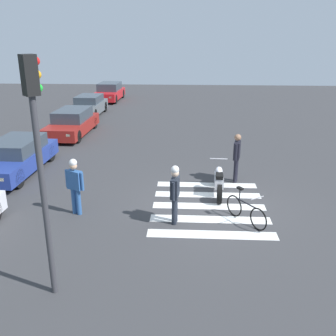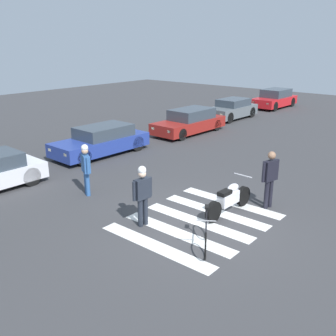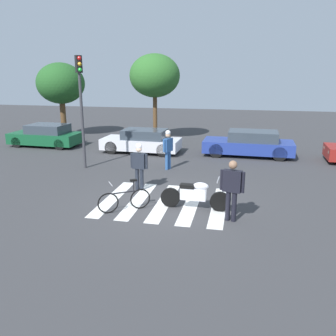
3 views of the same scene
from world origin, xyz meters
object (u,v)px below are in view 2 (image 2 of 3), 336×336
police_motorcycle (229,199)px  officer_by_motorcycle (142,192)px  pedestrian_bystander (86,166)px  car_red_convertible (275,99)px  car_grey_coupe (232,109)px  car_blue_hatchback (101,141)px  leaning_bicycle (206,234)px  car_maroon_wagon (190,122)px  officer_on_foot (270,176)px

police_motorcycle → officer_by_motorcycle: 2.67m
pedestrian_bystander → car_red_convertible: 20.73m
car_red_convertible → car_grey_coupe: bearing=178.3°
car_blue_hatchback → police_motorcycle: bearing=-102.6°
police_motorcycle → leaning_bicycle: (-2.08, -0.62, -0.09)m
car_blue_hatchback → car_maroon_wagon: size_ratio=0.98×
pedestrian_bystander → car_grey_coupe: (14.54, 3.28, -0.37)m
car_blue_hatchback → car_grey_coupe: size_ratio=1.14×
officer_by_motorcycle → car_maroon_wagon: 11.48m
officer_on_foot → car_red_convertible: bearing=24.9°
pedestrian_bystander → officer_on_foot: bearing=-60.0°
police_motorcycle → car_grey_coupe: size_ratio=0.55×
car_maroon_wagon → pedestrian_bystander: bearing=-163.0°
police_motorcycle → car_maroon_wagon: (7.66, 7.25, 0.18)m
officer_on_foot → officer_by_motorcycle: (-3.35, 2.10, -0.05)m
car_red_convertible → car_maroon_wagon: bearing=-178.9°
police_motorcycle → officer_by_motorcycle: officer_by_motorcycle is taller
police_motorcycle → officer_on_foot: size_ratio=1.22×
leaning_bicycle → pedestrian_bystander: (0.30, 4.98, 0.63)m
car_maroon_wagon → car_red_convertible: (11.05, 0.22, 0.03)m
officer_on_foot → car_maroon_wagon: (6.52, 7.95, -0.41)m
car_maroon_wagon → car_red_convertible: car_red_convertible is taller
pedestrian_bystander → car_red_convertible: pedestrian_bystander is taller
leaning_bicycle → car_grey_coupe: size_ratio=0.35×
officer_by_motorcycle → car_grey_coupe: bearing=22.6°
car_grey_coupe → car_red_convertible: bearing=-1.7°
leaning_bicycle → car_red_convertible: bearing=21.3°
pedestrian_bystander → officer_by_motorcycle: bearing=-98.2°
police_motorcycle → officer_by_motorcycle: size_ratio=1.26×
officer_by_motorcycle → car_red_convertible: 21.78m
officer_on_foot → car_red_convertible: (17.57, 8.16, -0.37)m
leaning_bicycle → officer_on_foot: size_ratio=0.78×
officer_on_foot → car_maroon_wagon: bearing=50.6°
officer_by_motorcycle → officer_on_foot: bearing=-32.1°
car_blue_hatchback → officer_by_motorcycle: bearing=-121.9°
officer_by_motorcycle → car_blue_hatchback: 7.44m
car_red_convertible → police_motorcycle: bearing=-158.2°
leaning_bicycle → officer_by_motorcycle: 2.12m
car_grey_coupe → leaning_bicycle: bearing=-150.9°
leaning_bicycle → officer_on_foot: bearing=-1.3°
car_blue_hatchback → car_grey_coupe: (11.04, -0.07, -0.00)m
police_motorcycle → car_grey_coupe: 14.88m
police_motorcycle → car_red_convertible: 20.15m
police_motorcycle → car_maroon_wagon: car_maroon_wagon is taller
leaning_bicycle → pedestrian_bystander: size_ratio=0.81×
police_motorcycle → leaning_bicycle: size_ratio=1.56×
leaning_bicycle → car_grey_coupe: car_grey_coupe is taller
officer_on_foot → officer_by_motorcycle: size_ratio=1.03×
car_maroon_wagon → car_grey_coupe: bearing=4.4°
leaning_bicycle → car_maroon_wagon: bearing=38.9°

